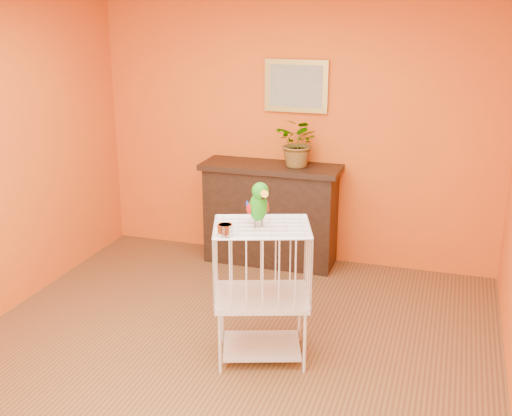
% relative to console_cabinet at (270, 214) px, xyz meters
% --- Properties ---
extents(ground, '(4.50, 4.50, 0.00)m').
position_rel_console_cabinet_xyz_m(ground, '(0.19, -2.01, -0.51)').
color(ground, brown).
rests_on(ground, ground).
extents(room_shell, '(4.50, 4.50, 4.50)m').
position_rel_console_cabinet_xyz_m(room_shell, '(0.19, -2.01, 1.08)').
color(room_shell, '#D14813').
rests_on(room_shell, ground).
extents(console_cabinet, '(1.36, 0.49, 1.01)m').
position_rel_console_cabinet_xyz_m(console_cabinet, '(0.00, 0.00, 0.00)').
color(console_cabinet, black).
rests_on(console_cabinet, ground).
extents(potted_plant, '(0.55, 0.58, 0.37)m').
position_rel_console_cabinet_xyz_m(potted_plant, '(0.28, 0.02, 0.69)').
color(potted_plant, '#26722D').
rests_on(potted_plant, console_cabinet).
extents(framed_picture, '(0.62, 0.04, 0.50)m').
position_rel_console_cabinet_xyz_m(framed_picture, '(0.19, 0.20, 1.24)').
color(framed_picture, '#A28A39').
rests_on(framed_picture, room_shell).
extents(birdcage, '(0.79, 0.69, 1.02)m').
position_rel_console_cabinet_xyz_m(birdcage, '(0.46, -1.78, 0.02)').
color(birdcage, silver).
rests_on(birdcage, ground).
extents(feed_cup, '(0.10, 0.10, 0.07)m').
position_rel_console_cabinet_xyz_m(feed_cup, '(0.28, -2.04, 0.55)').
color(feed_cup, silver).
rests_on(feed_cup, birdcage).
extents(parrot, '(0.23, 0.27, 0.33)m').
position_rel_console_cabinet_xyz_m(parrot, '(0.44, -1.80, 0.68)').
color(parrot, '#59544C').
rests_on(parrot, birdcage).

